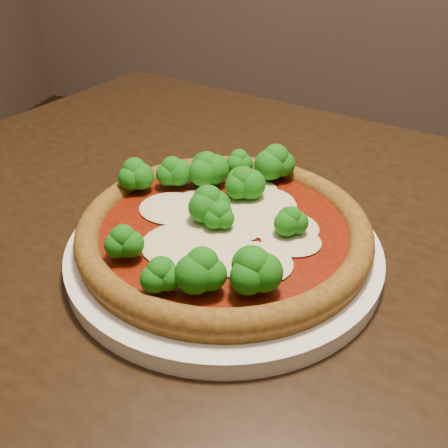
# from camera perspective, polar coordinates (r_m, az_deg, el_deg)

# --- Properties ---
(dining_table) EXTENTS (1.30, 1.04, 0.75)m
(dining_table) POSITION_cam_1_polar(r_m,az_deg,el_deg) (0.61, 8.26, -10.37)
(dining_table) COLOR black
(dining_table) RESTS_ON floor
(plate) EXTENTS (0.31, 0.31, 0.02)m
(plate) POSITION_cam_1_polar(r_m,az_deg,el_deg) (0.51, 0.00, -2.92)
(plate) COLOR white
(plate) RESTS_ON dining_table
(pizza) EXTENTS (0.30, 0.30, 0.06)m
(pizza) POSITION_cam_1_polar(r_m,az_deg,el_deg) (0.50, -0.17, 0.20)
(pizza) COLOR brown
(pizza) RESTS_ON plate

